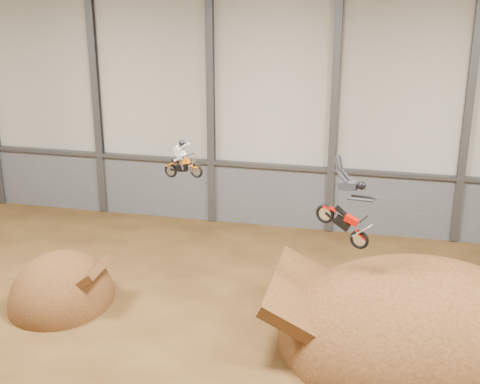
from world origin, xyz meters
The scene contains 12 objects.
floor centered at (0.00, 0.00, 0.00)m, with size 40.00×40.00×0.00m, color #432A12.
back_wall centered at (0.00, 15.00, 7.00)m, with size 40.00×0.10×14.00m, color #BDB8A7.
lower_band_back centered at (0.00, 14.90, 1.75)m, with size 39.80×0.18×3.50m, color slate.
steel_rail centered at (0.00, 14.75, 3.55)m, with size 39.80×0.35×0.20m, color #47494F.
steel_column_1 centered at (-10.00, 14.80, 7.00)m, with size 0.40×0.36×13.90m, color #47494F.
steel_column_2 centered at (-3.33, 14.80, 7.00)m, with size 0.40×0.36×13.90m, color #47494F.
steel_column_3 centered at (3.33, 14.80, 7.00)m, with size 0.40×0.36×13.90m, color #47494F.
steel_column_4 centered at (10.00, 14.80, 7.00)m, with size 0.40×0.36×13.90m, color #47494F.
takeoff_ramp centered at (-7.40, 4.18, 0.00)m, with size 4.49×5.18×4.49m, color #412310.
landing_ramp centered at (8.03, 3.93, 0.00)m, with size 11.34×10.03×6.54m, color #412310.
fmx_rider_a centered at (-1.65, 4.43, 6.97)m, with size 1.84×0.70×1.66m, color #D75F04, non-canonical shape.
fmx_rider_b centered at (4.52, 3.93, 5.84)m, with size 3.13×0.89×2.68m, color #C30E03, non-canonical shape.
Camera 1 is at (6.00, -19.64, 14.57)m, focal length 50.00 mm.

